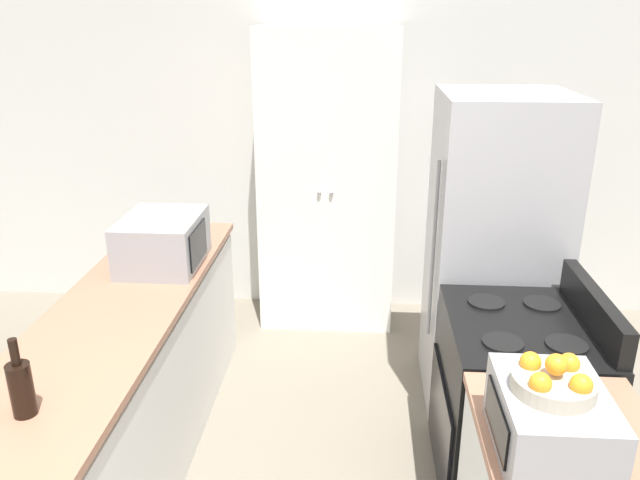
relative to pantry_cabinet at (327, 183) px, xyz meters
name	(u,v)px	position (x,y,z in m)	size (l,w,h in m)	color
wall_back	(334,138)	(0.03, 0.29, 0.26)	(7.00, 0.06, 2.60)	silver
counter_left	(129,387)	(-0.88, -1.65, -0.61)	(0.60, 2.39, 0.88)	silver
pantry_cabinet	(327,183)	(0.00, 0.00, 0.00)	(0.93, 0.50, 2.08)	white
stove	(513,407)	(0.96, -1.72, -0.59)	(0.66, 0.79, 1.04)	black
refrigerator	(493,255)	(0.98, -0.92, -0.15)	(0.70, 0.74, 1.78)	#A3A3A8
microwave	(163,241)	(-0.81, -1.17, -0.02)	(0.41, 0.50, 0.27)	#939399
wine_bottle	(21,387)	(-0.88, -2.50, -0.05)	(0.08, 0.08, 0.29)	black
toaster_oven	(550,422)	(0.83, -2.58, -0.05)	(0.32, 0.43, 0.22)	#939399
fruit_bowl	(554,380)	(0.82, -2.58, 0.10)	(0.25, 0.25, 0.12)	#B2A893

